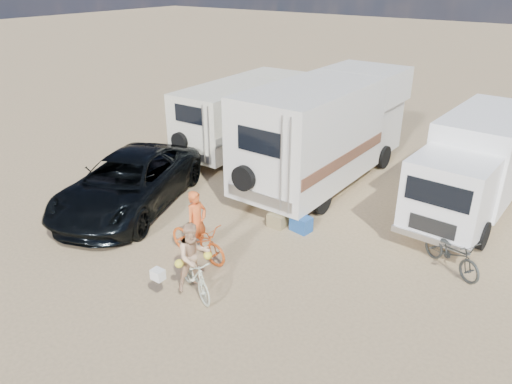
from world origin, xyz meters
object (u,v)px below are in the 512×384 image
Objects in this scene: rider_man at (197,228)px; bike_parked at (452,253)px; crate at (278,220)px; bike_woman at (195,275)px; cooler at (301,224)px; rv_main at (326,132)px; bike_man at (198,240)px; rv_left at (242,116)px; dark_suv at (128,183)px; rider_woman at (194,263)px; box_truck at (474,168)px.

bike_parked is at bearing -55.34° from rider_man.
rider_man is 6.41m from bike_parked.
crate is at bearing -11.87° from rider_man.
bike_woman is at bearing 165.54° from bike_parked.
rider_man is 3.01× the size of cooler.
bike_man is (-0.21, -6.47, -1.27)m from rv_main.
bike_parked is (9.73, -4.20, -0.91)m from rv_left.
dark_suv is 5.19m from rider_woman.
rv_main is at bearing 98.23° from crate.
rv_left is 8.60m from bike_man.
rv_main reaches higher than bike_man.
bike_parked is (4.54, 4.46, -0.02)m from bike_woman.
rv_main reaches higher than box_truck.
dark_suv is at bearing 79.91° from rider_man.
bike_man is at bearing -62.23° from rv_left.
bike_man is 1.15× the size of bike_woman.
dark_suv is at bearing 90.36° from bike_woman.
bike_parked is (9.25, 2.29, -0.36)m from dark_suv.
rv_main reaches higher than bike_woman.
rider_woman is 4.05m from cooler.
bike_woman is 0.32m from rider_woman.
rider_man reaches higher than rider_woman.
rv_left is 3.35× the size of bike_man.
crate is (-0.71, -0.13, -0.02)m from cooler.
bike_man is at bearing -123.96° from box_truck.
cooler is (-4.05, -0.48, -0.25)m from bike_parked.
rv_left is at bearing 178.42° from box_truck.
box_truck is at bearing -32.49° from rider_man.
box_truck is at bearing 43.90° from crate.
bike_man reaches higher than cooler.
bike_woman is 6.36m from bike_parked.
rv_left is 12.80× the size of crate.
bike_parked is (5.52, 3.24, -0.37)m from rider_man.
dark_suv is 11.96× the size of crate.
crate is at bearing 128.34° from bike_parked.
crate is (-4.27, -4.11, -1.29)m from box_truck.
box_truck is 6.06m from crate.
rider_man is at bearing -90.81° from rv_main.
rider_woman is at bearing -136.68° from rider_man.
dark_suv reaches higher than cooler.
bike_parked is at bearing -30.21° from rv_main.
rider_man is (0.00, 0.00, 0.35)m from bike_man.
rider_woman is (5.19, -8.66, -0.57)m from rv_left.
box_truck is at bearing -1.94° from bike_woman.
rv_main is at bearing -173.95° from box_truck.
crate is (4.49, 1.68, -0.64)m from dark_suv.
cooler is at bearing -129.12° from box_truck.
box_truck is 1.07× the size of dark_suv.
box_truck is at bearing 39.05° from bike_parked.
rider_woman is (0.78, -7.68, -0.95)m from rv_main.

